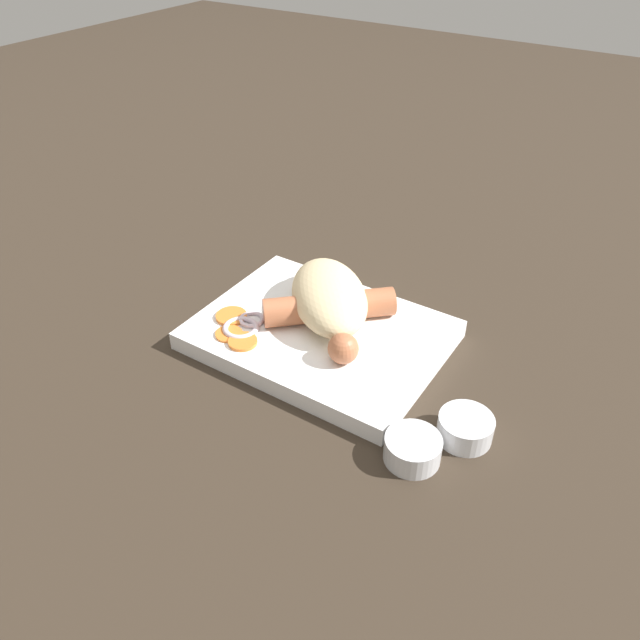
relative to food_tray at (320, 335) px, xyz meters
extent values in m
plane|color=#33281E|center=(0.00, 0.00, -0.01)|extent=(3.00, 3.00, 0.00)
cube|color=white|center=(0.00, 0.00, 0.00)|extent=(0.26, 0.19, 0.02)
ellipsoid|color=beige|center=(-0.01, 0.03, 0.03)|extent=(0.16, 0.16, 0.05)
cylinder|color=#B26642|center=(0.00, 0.02, 0.03)|extent=(0.13, 0.12, 0.03)
sphere|color=#B26642|center=(0.05, -0.03, 0.03)|extent=(0.03, 0.03, 0.03)
sphere|color=#B26642|center=(-0.05, 0.07, 0.03)|extent=(0.03, 0.03, 0.03)
cylinder|color=orange|center=(-0.07, -0.06, 0.01)|extent=(0.04, 0.04, 0.00)
cylinder|color=orange|center=(-0.05, -0.07, 0.01)|extent=(0.04, 0.04, 0.00)
cylinder|color=orange|center=(-0.09, -0.04, 0.01)|extent=(0.05, 0.05, 0.00)
torus|color=silver|center=(-0.07, -0.03, 0.01)|extent=(0.03, 0.03, 0.00)
torus|color=silver|center=(-0.07, -0.05, 0.01)|extent=(0.04, 0.04, 0.01)
cylinder|color=silver|center=(0.16, -0.09, 0.00)|extent=(0.05, 0.05, 0.02)
cylinder|color=#4C662D|center=(0.16, -0.09, -0.01)|extent=(0.04, 0.04, 0.01)
cylinder|color=silver|center=(0.19, -0.05, 0.00)|extent=(0.05, 0.05, 0.02)
cylinder|color=white|center=(0.19, -0.05, -0.01)|extent=(0.04, 0.04, 0.01)
camera|label=1|loc=(0.29, -0.45, 0.42)|focal=35.00mm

